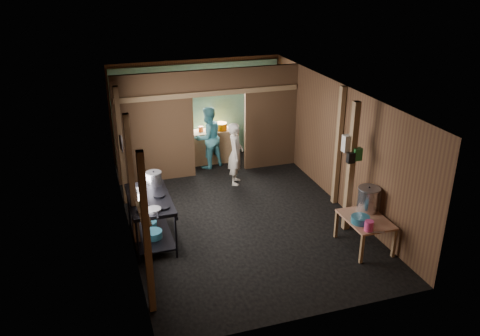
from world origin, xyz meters
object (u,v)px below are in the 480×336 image
object	(u,v)px
prep_table	(364,233)
stove_pot_large	(154,180)
gas_range	(151,220)
stock_pot	(368,200)
cook	(236,154)
pink_bucket	(369,226)
yellow_tub	(221,126)

from	to	relation	value
prep_table	stove_pot_large	size ratio (longest dim) A/B	3.19
prep_table	gas_range	bearing A→B (deg)	159.27
stock_pot	cook	bearing A→B (deg)	116.70
prep_table	pink_bucket	size ratio (longest dim) A/B	5.31
gas_range	stove_pot_large	distance (m)	0.78
prep_table	stock_pot	world-z (taller)	stock_pot
stove_pot_large	yellow_tub	distance (m)	3.78
stock_pot	yellow_tub	size ratio (longest dim) A/B	1.48
cook	stock_pot	bearing A→B (deg)	-133.17
gas_range	pink_bucket	size ratio (longest dim) A/B	8.23
prep_table	pink_bucket	xyz separation A→B (m)	(-0.19, -0.40, 0.39)
gas_range	cook	size ratio (longest dim) A/B	1.04
yellow_tub	prep_table	bearing A→B (deg)	-74.86
stove_pot_large	cook	size ratio (longest dim) A/B	0.21
gas_range	stock_pot	bearing A→B (deg)	-16.18
cook	stove_pot_large	bearing A→B (deg)	146.48
yellow_tub	cook	xyz separation A→B (m)	(-0.07, -1.51, -0.19)
stove_pot_large	yellow_tub	size ratio (longest dim) A/B	0.96
stove_pot_large	stock_pot	size ratio (longest dim) A/B	0.64
gas_range	prep_table	xyz separation A→B (m)	(3.71, -1.40, -0.16)
pink_bucket	stock_pot	bearing A→B (deg)	60.56
prep_table	yellow_tub	bearing A→B (deg)	105.14
yellow_tub	cook	world-z (taller)	cook
stove_pot_large	prep_table	bearing A→B (deg)	-27.97
pink_bucket	cook	size ratio (longest dim) A/B	0.13
gas_range	yellow_tub	bearing A→B (deg)	56.30
pink_bucket	yellow_tub	xyz separation A→B (m)	(-1.15, 5.35, 0.26)
pink_bucket	cook	world-z (taller)	cook
pink_bucket	gas_range	bearing A→B (deg)	152.88
stock_pot	pink_bucket	distance (m)	0.78
prep_table	yellow_tub	size ratio (longest dim) A/B	3.05
prep_table	cook	xyz separation A→B (m)	(-1.41, 3.45, 0.45)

